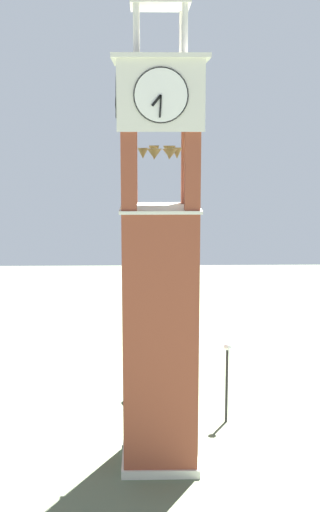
% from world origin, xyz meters
% --- Properties ---
extents(ground, '(80.00, 80.00, 0.00)m').
position_xyz_m(ground, '(0.00, 0.00, 0.00)').
color(ground, '#5B664C').
extents(clock_tower, '(3.43, 3.43, 19.17)m').
position_xyz_m(clock_tower, '(-0.00, -0.00, 7.95)').
color(clock_tower, brown).
rests_on(clock_tower, ground).
extents(park_bench, '(0.93, 1.66, 0.95)m').
position_xyz_m(park_bench, '(1.20, -5.64, 0.48)').
color(park_bench, brown).
rests_on(park_bench, ground).
extents(lamp_post, '(0.36, 0.36, 3.79)m').
position_xyz_m(lamp_post, '(-3.10, -3.68, 2.64)').
color(lamp_post, black).
rests_on(lamp_post, ground).
extents(trash_bin, '(0.52, 0.52, 0.80)m').
position_xyz_m(trash_bin, '(0.10, -5.35, 0.40)').
color(trash_bin, '#38513D').
rests_on(trash_bin, ground).
extents(shrub_near_entry, '(0.83, 0.83, 0.67)m').
position_xyz_m(shrub_near_entry, '(0.65, -2.94, 0.34)').
color(shrub_near_entry, '#28562D').
rests_on(shrub_near_entry, ground).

